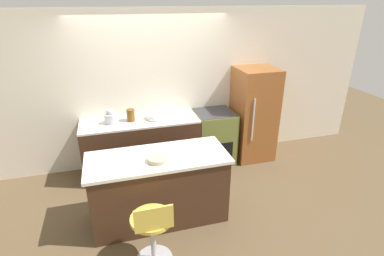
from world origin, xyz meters
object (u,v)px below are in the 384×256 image
Objects in this scene: kettle at (110,117)px; stool_chair at (153,232)px; oven_range at (214,137)px; mixing_bowl at (154,116)px; refrigerator at (254,114)px.

stool_chair is at bearing -81.14° from kettle.
oven_range is 3.42× the size of mixing_bowl.
oven_range is 0.82m from refrigerator.
stool_chair is at bearing -100.61° from mixing_bowl.
kettle is (-0.31, 2.00, 0.59)m from stool_chair.
mixing_bowl is (0.69, 0.00, -0.05)m from kettle.
refrigerator is 7.05× the size of kettle.
kettle is at bearing 179.62° from refrigerator.
refrigerator is 6.02× the size of mixing_bowl.
refrigerator is 2.46m from kettle.
refrigerator is (0.73, -0.02, 0.36)m from oven_range.
mixing_bowl is at bearing 179.48° from refrigerator.
refrigerator reaches higher than mixing_bowl.
refrigerator is 1.77m from mixing_bowl.
refrigerator is at bearing -0.38° from kettle.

